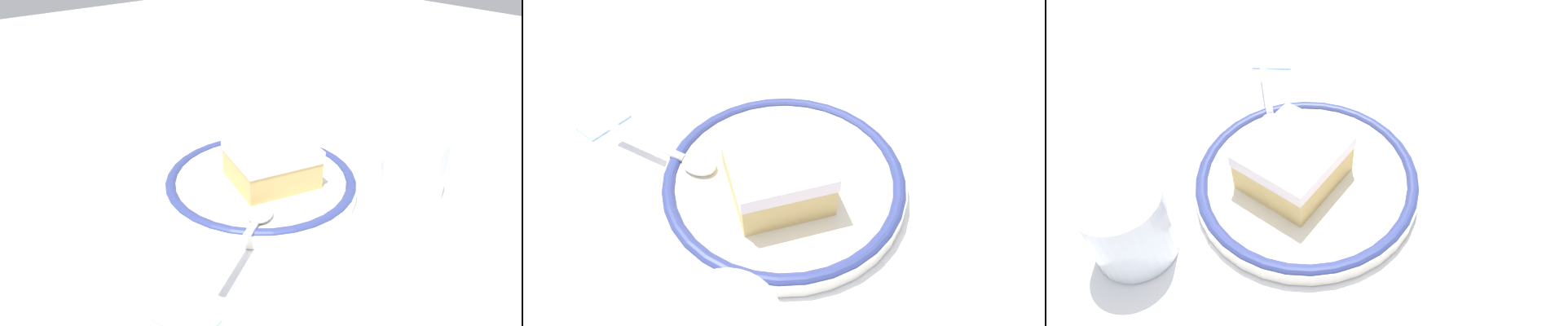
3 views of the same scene
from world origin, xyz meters
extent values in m
plane|color=#B7B2A8|center=(0.00, 0.00, 0.00)|extent=(2.40, 2.40, 0.00)
cube|color=white|center=(0.00, 0.00, 0.00)|extent=(0.44, 0.33, 0.00)
cylinder|color=silver|center=(0.01, -0.01, 0.01)|extent=(0.22, 0.22, 0.02)
torus|color=navy|center=(0.01, -0.01, 0.01)|extent=(0.22, 0.22, 0.01)
cube|color=#DBB76B|center=(0.01, 0.00, 0.03)|extent=(0.11, 0.10, 0.03)
cube|color=white|center=(0.01, 0.00, 0.06)|extent=(0.11, 0.10, 0.01)
ellipsoid|color=silver|center=(0.06, 0.05, 0.02)|extent=(0.04, 0.04, 0.01)
cylinder|color=silver|center=(0.12, 0.08, 0.02)|extent=(0.08, 0.05, 0.01)
cylinder|color=silver|center=(-0.11, 0.11, 0.04)|extent=(0.07, 0.07, 0.08)
cylinder|color=brown|center=(-0.11, 0.11, 0.02)|extent=(0.06, 0.06, 0.03)
cube|color=#8CB2E0|center=(0.19, 0.10, 0.00)|extent=(0.04, 0.06, 0.01)
camera|label=1|loc=(0.32, 0.35, 0.30)|focal=32.84mm
camera|label=2|loc=(-0.25, 0.15, 0.38)|focal=35.69mm
camera|label=3|loc=(-0.28, -0.12, 0.39)|focal=33.76mm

